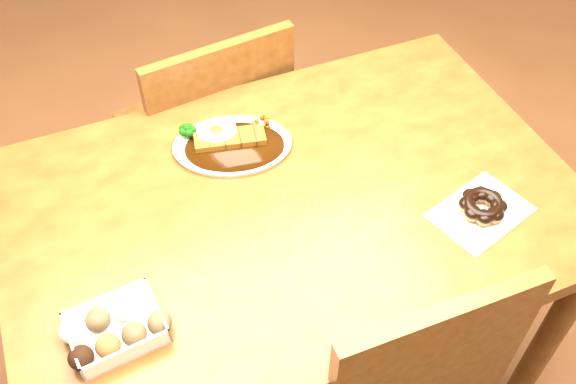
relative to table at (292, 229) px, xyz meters
name	(u,v)px	position (x,y,z in m)	size (l,w,h in m)	color
ground	(291,365)	(0.00, 0.00, -0.65)	(6.00, 6.00, 0.00)	brown
table	(292,229)	(0.00, 0.00, 0.00)	(1.20, 0.80, 0.75)	#552B11
chair_far	(210,137)	(-0.03, 0.54, -0.17)	(0.47, 0.47, 0.87)	#552B11
katsu_curry_plate	(230,142)	(-0.07, 0.20, 0.11)	(0.30, 0.25, 0.05)	white
donut_box	(114,329)	(-0.41, -0.17, 0.12)	(0.19, 0.14, 0.05)	white
pon_de_ring	(482,206)	(0.34, -0.18, 0.12)	(0.23, 0.19, 0.04)	silver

